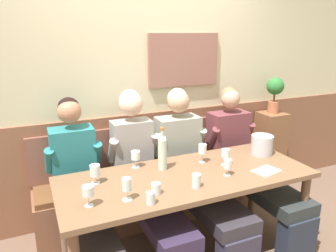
# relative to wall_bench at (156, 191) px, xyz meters

# --- Properties ---
(room_wall_back) EXTENTS (6.80, 0.12, 2.80)m
(room_wall_back) POSITION_rel_wall_bench_xyz_m (0.00, 0.26, 1.12)
(room_wall_back) COLOR beige
(room_wall_back) RESTS_ON ground
(wood_wainscot_panel) EXTENTS (6.80, 0.03, 1.04)m
(wood_wainscot_panel) POSITION_rel_wall_bench_xyz_m (0.00, 0.21, 0.24)
(wood_wainscot_panel) COLOR brown
(wood_wainscot_panel) RESTS_ON ground
(wall_bench) EXTENTS (2.30, 0.42, 0.94)m
(wall_bench) POSITION_rel_wall_bench_xyz_m (0.00, 0.00, 0.00)
(wall_bench) COLOR brown
(wall_bench) RESTS_ON ground
(dining_table) EXTENTS (2.00, 0.79, 0.75)m
(dining_table) POSITION_rel_wall_bench_xyz_m (0.00, -0.67, 0.38)
(dining_table) COLOR brown
(dining_table) RESTS_ON ground
(person_center_left_seat) EXTENTS (0.47, 1.24, 1.31)m
(person_center_left_seat) POSITION_rel_wall_bench_xyz_m (-0.77, -0.34, 0.36)
(person_center_left_seat) COLOR #232B3C
(person_center_left_seat) RESTS_ON ground
(person_center_right_seat) EXTENTS (0.47, 1.24, 1.33)m
(person_center_right_seat) POSITION_rel_wall_bench_xyz_m (-0.24, -0.34, 0.38)
(person_center_right_seat) COLOR #322434
(person_center_right_seat) RESTS_ON ground
(person_right_seat) EXTENTS (0.52, 1.24, 1.31)m
(person_right_seat) POSITION_rel_wall_bench_xyz_m (0.23, -0.33, 0.36)
(person_right_seat) COLOR #332F42
(person_right_seat) RESTS_ON ground
(person_left_seat) EXTENTS (0.52, 1.24, 1.28)m
(person_left_seat) POSITION_rel_wall_bench_xyz_m (0.82, -0.35, 0.34)
(person_left_seat) COLOR #252C3B
(person_left_seat) RESTS_ON ground
(ice_bucket) EXTENTS (0.20, 0.20, 0.18)m
(ice_bucket) POSITION_rel_wall_bench_xyz_m (0.82, -0.55, 0.56)
(ice_bucket) COLOR #B3B1BA
(ice_bucket) RESTS_ON dining_table
(wine_bottle_green_tall) EXTENTS (0.07, 0.07, 0.35)m
(wine_bottle_green_tall) POSITION_rel_wall_bench_xyz_m (-0.14, -0.50, 0.62)
(wine_bottle_green_tall) COLOR #B9CBBB
(wine_bottle_green_tall) RESTS_ON dining_table
(wine_glass_mid_right) EXTENTS (0.07, 0.07, 0.16)m
(wine_glass_mid_right) POSITION_rel_wall_bench_xyz_m (0.23, -0.50, 0.58)
(wine_glass_mid_right) COLOR silver
(wine_glass_mid_right) RESTS_ON dining_table
(wine_glass_center_front) EXTENTS (0.06, 0.06, 0.13)m
(wine_glass_center_front) POSITION_rel_wall_bench_xyz_m (0.28, -0.81, 0.55)
(wine_glass_center_front) COLOR silver
(wine_glass_center_front) RESTS_ON dining_table
(wine_glass_right_end) EXTENTS (0.08, 0.08, 0.14)m
(wine_glass_right_end) POSITION_rel_wall_bench_xyz_m (-0.80, -0.84, 0.57)
(wine_glass_right_end) COLOR silver
(wine_glass_right_end) RESTS_ON dining_table
(wine_glass_mid_left) EXTENTS (0.07, 0.07, 0.16)m
(wine_glass_mid_left) POSITION_rel_wall_bench_xyz_m (-0.55, -0.86, 0.57)
(wine_glass_mid_left) COLOR silver
(wine_glass_mid_left) RESTS_ON dining_table
(wine_glass_center_rear) EXTENTS (0.08, 0.08, 0.14)m
(wine_glass_center_rear) POSITION_rel_wall_bench_xyz_m (-0.69, -0.53, 0.56)
(wine_glass_center_rear) COLOR silver
(wine_glass_center_rear) RESTS_ON dining_table
(wine_glass_left_end) EXTENTS (0.08, 0.08, 0.14)m
(wine_glass_left_end) POSITION_rel_wall_bench_xyz_m (-0.32, -0.37, 0.56)
(wine_glass_left_end) COLOR silver
(wine_glass_left_end) RESTS_ON dining_table
(wine_glass_by_bottle) EXTENTS (0.07, 0.07, 0.14)m
(wine_glass_by_bottle) POSITION_rel_wall_bench_xyz_m (0.38, -0.63, 0.57)
(wine_glass_by_bottle) COLOR silver
(wine_glass_by_bottle) RESTS_ON dining_table
(water_tumbler_left) EXTENTS (0.06, 0.06, 0.08)m
(water_tumbler_left) POSITION_rel_wall_bench_xyz_m (-0.42, -0.97, 0.51)
(water_tumbler_left) COLOR silver
(water_tumbler_left) RESTS_ON dining_table
(water_tumbler_right) EXTENTS (0.07, 0.07, 0.10)m
(water_tumbler_right) POSITION_rel_wall_bench_xyz_m (-0.04, -0.88, 0.52)
(water_tumbler_right) COLOR silver
(water_tumbler_right) RESTS_ON dining_table
(water_tumbler_center) EXTENTS (0.07, 0.07, 0.08)m
(water_tumbler_center) POSITION_rel_wall_bench_xyz_m (-0.34, -0.86, 0.51)
(water_tumbler_center) COLOR silver
(water_tumbler_center) RESTS_ON dining_table
(tasting_sheet_left_guest) EXTENTS (0.24, 0.19, 0.00)m
(tasting_sheet_left_guest) POSITION_rel_wall_bench_xyz_m (0.62, -0.87, 0.47)
(tasting_sheet_left_guest) COLOR white
(tasting_sheet_left_guest) RESTS_ON dining_table
(corner_pedestal) EXTENTS (0.28, 0.28, 0.94)m
(corner_pedestal) POSITION_rel_wall_bench_xyz_m (1.45, 0.03, 0.19)
(corner_pedestal) COLOR brown
(corner_pedestal) RESTS_ON ground
(potted_plant) EXTENTS (0.19, 0.19, 0.40)m
(potted_plant) POSITION_rel_wall_bench_xyz_m (1.45, 0.03, 0.91)
(potted_plant) COLOR #B16445
(potted_plant) RESTS_ON corner_pedestal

